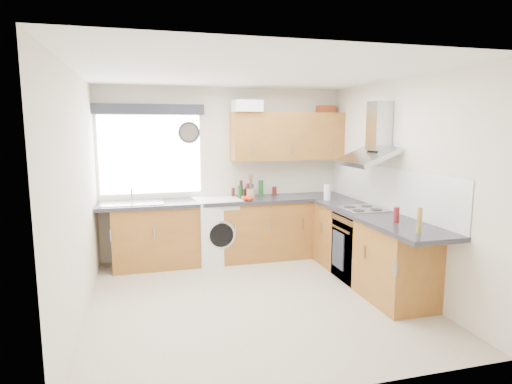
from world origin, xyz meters
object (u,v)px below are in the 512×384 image
object	(u,v)px
upper_cabinets	(288,136)
washing_machine	(218,230)
extractor_hood	(373,141)
oven	(361,247)

from	to	relation	value
upper_cabinets	washing_machine	xyz separation A→B (m)	(-1.10, -0.10, -1.34)
extractor_hood	upper_cabinets	distance (m)	1.48
oven	upper_cabinets	xyz separation A→B (m)	(-0.55, 1.32, 1.38)
washing_machine	extractor_hood	bearing A→B (deg)	-40.84
washing_machine	oven	bearing A→B (deg)	-42.44
extractor_hood	washing_machine	distance (m)	2.50
oven	washing_machine	distance (m)	2.05
oven	washing_machine	xyz separation A→B (m)	(-1.65, 1.22, 0.03)
extractor_hood	washing_machine	bearing A→B (deg)	145.12
oven	upper_cabinets	size ratio (longest dim) A/B	0.50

